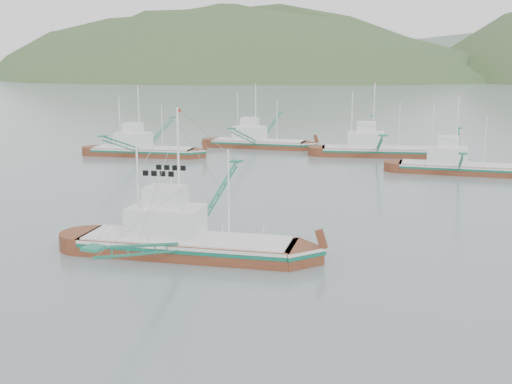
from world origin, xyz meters
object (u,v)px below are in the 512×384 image
at_px(bg_boat_left, 142,143).
at_px(bg_boat_right, 458,160).
at_px(bg_boat_far, 375,141).
at_px(bg_boat_extra, 257,137).
at_px(main_boat, 184,228).

bearing_deg(bg_boat_left, bg_boat_right, -8.07).
height_order(bg_boat_left, bg_boat_far, bg_boat_far).
distance_m(bg_boat_left, bg_boat_extra, 17.03).
height_order(main_boat, bg_boat_left, main_boat).
bearing_deg(bg_boat_left, bg_boat_far, 11.00).
distance_m(bg_boat_left, bg_boat_right, 39.42).
height_order(main_boat, bg_boat_extra, main_boat).
height_order(bg_boat_left, bg_boat_extra, same).
distance_m(main_boat, bg_boat_right, 40.45).
relative_size(bg_boat_far, bg_boat_right, 1.07).
bearing_deg(bg_boat_far, bg_boat_left, -172.58).
height_order(bg_boat_far, bg_boat_right, bg_boat_far).
bearing_deg(bg_boat_far, bg_boat_extra, 160.02).
distance_m(bg_boat_far, bg_boat_extra, 17.35).
bearing_deg(bg_boat_extra, main_boat, -79.03).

